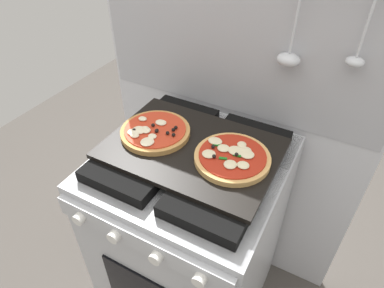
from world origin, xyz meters
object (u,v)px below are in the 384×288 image
(stove, at_px, (192,235))
(pizza_right, at_px, (232,156))
(baking_tray, at_px, (192,148))
(pizza_left, at_px, (154,132))

(stove, xyz_separation_m, pizza_right, (0.14, 0.01, 0.48))
(pizza_right, bearing_deg, baking_tray, -178.59)
(pizza_left, bearing_deg, pizza_right, 2.20)
(stove, bearing_deg, baking_tray, 90.00)
(pizza_left, relative_size, pizza_right, 1.00)
(stove, relative_size, pizza_left, 3.90)
(baking_tray, height_order, pizza_right, pizza_right)
(stove, xyz_separation_m, pizza_left, (-0.14, -0.01, 0.48))
(baking_tray, relative_size, pizza_right, 2.34)
(baking_tray, bearing_deg, pizza_right, 1.41)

